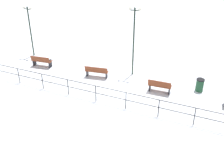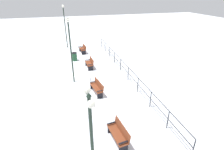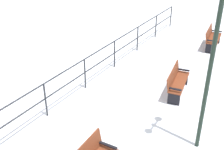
# 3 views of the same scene
# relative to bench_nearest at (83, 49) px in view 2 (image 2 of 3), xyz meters

# --- Properties ---
(ground_plane) EXTENTS (80.00, 80.00, 0.00)m
(ground_plane) POSITION_rel_bench_nearest_xyz_m (0.15, 6.97, -0.47)
(ground_plane) COLOR white
(ground_plane) RESTS_ON ground
(bench_nearest) EXTENTS (0.72, 1.54, 0.89)m
(bench_nearest) POSITION_rel_bench_nearest_xyz_m (0.00, 0.00, 0.00)
(bench_nearest) COLOR brown
(bench_nearest) RESTS_ON ground
(bench_second) EXTENTS (0.64, 1.50, 0.92)m
(bench_second) POSITION_rel_bench_nearest_xyz_m (-0.03, 4.65, 0.01)
(bench_second) COLOR brown
(bench_second) RESTS_ON ground
(bench_third) EXTENTS (0.74, 1.69, 0.88)m
(bench_third) POSITION_rel_bench_nearest_xyz_m (0.21, 9.28, 0.00)
(bench_third) COLOR brown
(bench_third) RESTS_ON ground
(bench_fourth) EXTENTS (0.73, 1.62, 0.91)m
(bench_fourth) POSITION_rel_bench_nearest_xyz_m (0.11, 13.92, 0.01)
(bench_fourth) COLOR brown
(bench_fourth) RESTS_ON ground
(lamppost_near) EXTENTS (0.26, 1.15, 5.10)m
(lamppost_near) POSITION_rel_bench_nearest_xyz_m (1.65, -2.68, 3.10)
(lamppost_near) COLOR #1E2D23
(lamppost_near) RESTS_ON ground
(lamppost_middle) EXTENTS (0.24, 0.91, 4.94)m
(lamppost_middle) POSITION_rel_bench_nearest_xyz_m (1.65, 7.08, 2.85)
(lamppost_middle) COLOR #1E2D23
(lamppost_middle) RESTS_ON ground
(lamppost_far) EXTENTS (0.23, 0.92, 4.15)m
(lamppost_far) POSITION_rel_bench_nearest_xyz_m (1.65, 15.87, 2.31)
(lamppost_far) COLOR #1E2D23
(lamppost_far) RESTS_ON ground
(waterfront_railing) EXTENTS (0.05, 17.58, 1.12)m
(waterfront_railing) POSITION_rel_bench_nearest_xyz_m (-2.61, 6.97, 0.28)
(waterfront_railing) COLOR #26282D
(waterfront_railing) RESTS_ON ground
(trash_bin) EXTENTS (0.52, 0.52, 0.86)m
(trash_bin) POSITION_rel_bench_nearest_xyz_m (1.17, 2.29, -0.04)
(trash_bin) COLOR #1E4C2D
(trash_bin) RESTS_ON ground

